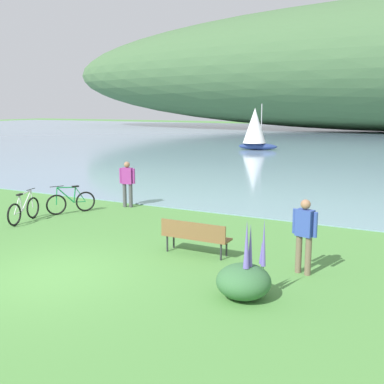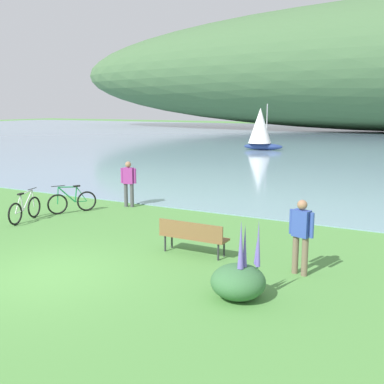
% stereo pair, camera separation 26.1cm
% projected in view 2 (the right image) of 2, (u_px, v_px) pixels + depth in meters
% --- Properties ---
extents(ground_plane, '(200.00, 200.00, 0.00)m').
position_uv_depth(ground_plane, '(50.00, 274.00, 10.46)').
color(ground_plane, '#518E42').
extents(bay_water, '(180.00, 80.00, 0.04)m').
position_uv_depth(bay_water, '(365.00, 140.00, 51.37)').
color(bay_water, '#7A99B2').
rests_on(bay_water, ground).
extents(park_bench_near_camera, '(1.80, 0.49, 0.88)m').
position_uv_depth(park_bench_near_camera, '(193.00, 235.00, 11.76)').
color(park_bench_near_camera, brown).
rests_on(park_bench_near_camera, ground).
extents(bicycle_leaning_near_bench, '(0.48, 1.73, 1.01)m').
position_uv_depth(bicycle_leaning_near_bench, '(25.00, 209.00, 15.25)').
color(bicycle_leaning_near_bench, black).
rests_on(bicycle_leaning_near_bench, ground).
extents(bicycle_beside_path, '(0.93, 1.56, 1.01)m').
position_uv_depth(bicycle_beside_path, '(72.00, 202.00, 16.47)').
color(bicycle_beside_path, black).
rests_on(bicycle_beside_path, ground).
extents(person_at_shoreline, '(0.60, 0.30, 1.71)m').
position_uv_depth(person_at_shoreline, '(129.00, 181.00, 17.32)').
color(person_at_shoreline, '#4C4C51').
rests_on(person_at_shoreline, ground).
extents(person_on_the_grass, '(0.59, 0.32, 1.71)m').
position_uv_depth(person_on_the_grass, '(301.00, 232.00, 10.30)').
color(person_on_the_grass, '#72604C').
rests_on(person_on_the_grass, ground).
extents(echium_bush_beside_closest, '(1.09, 1.09, 1.61)m').
position_uv_depth(echium_bush_beside_closest, '(239.00, 280.00, 9.10)').
color(echium_bush_beside_closest, '#386B3D').
rests_on(echium_bush_beside_closest, ground).
extents(sailboat_nearest_to_shore, '(3.41, 2.29, 3.87)m').
position_uv_depth(sailboat_nearest_to_shore, '(261.00, 128.00, 39.48)').
color(sailboat_nearest_to_shore, navy).
rests_on(sailboat_nearest_to_shore, bay_water).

